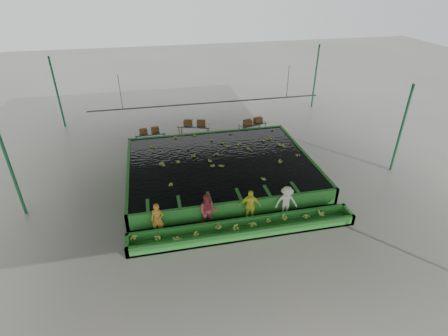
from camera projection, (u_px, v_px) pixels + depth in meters
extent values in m
plane|color=slate|center=(226.00, 189.00, 18.30)|extent=(80.00, 80.00, 0.00)
cube|color=gray|center=(226.00, 97.00, 15.81)|extent=(20.00, 22.00, 0.04)
cube|color=black|center=(220.00, 162.00, 19.14)|extent=(9.70, 7.70, 0.00)
cylinder|color=#59605B|center=(208.00, 103.00, 21.04)|extent=(0.08, 0.08, 14.00)
cylinder|color=#59605B|center=(120.00, 92.00, 19.62)|extent=(0.04, 0.04, 2.00)
cylinder|color=#59605B|center=(288.00, 82.00, 21.46)|extent=(0.04, 0.04, 2.00)
imported|color=#C68528|center=(158.00, 219.00, 14.88)|extent=(0.63, 0.49, 1.52)
imported|color=#B63B49|center=(208.00, 211.00, 15.24)|extent=(0.94, 0.81, 1.69)
imported|color=yellow|center=(250.00, 206.00, 15.60)|extent=(1.04, 0.61, 1.65)
imported|color=white|center=(286.00, 202.00, 15.93)|extent=(1.10, 0.72, 1.59)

